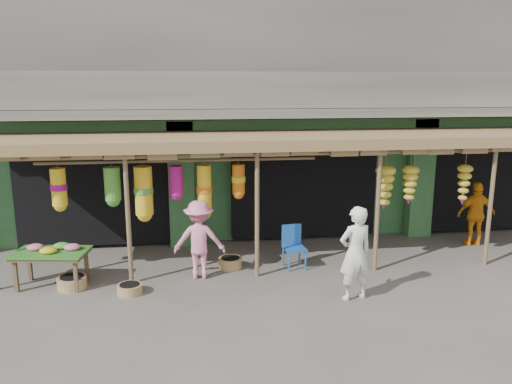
{
  "coord_description": "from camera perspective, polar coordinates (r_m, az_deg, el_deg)",
  "views": [
    {
      "loc": [
        -2.83,
        -9.68,
        3.83
      ],
      "look_at": [
        -1.36,
        1.0,
        1.5
      ],
      "focal_mm": 35.0,
      "sensor_mm": 36.0,
      "label": 1
    }
  ],
  "objects": [
    {
      "name": "person_shopper",
      "position": [
        10.06,
        -6.51,
        -5.43
      ],
      "size": [
        1.09,
        0.7,
        1.59
      ],
      "primitive_type": "imported",
      "rotation": [
        0.0,
        0.0,
        3.03
      ],
      "color": "pink",
      "rests_on": "ground"
    },
    {
      "name": "basket_left",
      "position": [
        10.33,
        -20.27,
        -9.67
      ],
      "size": [
        0.68,
        0.68,
        0.23
      ],
      "primitive_type": "cylinder",
      "rotation": [
        0.0,
        0.0,
        0.28
      ],
      "color": "#956643",
      "rests_on": "ground"
    },
    {
      "name": "ground",
      "position": [
        10.79,
        7.97,
        -8.7
      ],
      "size": [
        80.0,
        80.0,
        0.0
      ],
      "primitive_type": "plane",
      "color": "#514C47",
      "rests_on": "ground"
    },
    {
      "name": "person_vendor",
      "position": [
        13.1,
        23.86,
        -2.31
      ],
      "size": [
        0.94,
        0.43,
        1.56
      ],
      "primitive_type": "imported",
      "rotation": [
        0.0,
        0.0,
        3.08
      ],
      "color": "orange",
      "rests_on": "ground"
    },
    {
      "name": "blue_chair",
      "position": [
        10.69,
        4.28,
        -5.94
      ],
      "size": [
        0.48,
        0.49,
        0.91
      ],
      "rotation": [
        0.0,
        0.0,
        0.13
      ],
      "color": "#1A54AE",
      "rests_on": "ground"
    },
    {
      "name": "building",
      "position": [
        14.83,
        3.2,
        10.41
      ],
      "size": [
        16.4,
        6.8,
        7.0
      ],
      "color": "gray",
      "rests_on": "ground"
    },
    {
      "name": "basket_mid",
      "position": [
        9.77,
        -14.23,
        -10.71
      ],
      "size": [
        0.62,
        0.62,
        0.18
      ],
      "primitive_type": "cylinder",
      "rotation": [
        0.0,
        0.0,
        0.43
      ],
      "color": "#9F8147",
      "rests_on": "ground"
    },
    {
      "name": "basket_right",
      "position": [
        10.73,
        -2.96,
        -8.09
      ],
      "size": [
        0.61,
        0.61,
        0.22
      ],
      "primitive_type": "cylinder",
      "rotation": [
        0.0,
        0.0,
        0.27
      ],
      "color": "#936A45",
      "rests_on": "ground"
    },
    {
      "name": "flower_table",
      "position": [
        10.39,
        -22.29,
        -6.48
      ],
      "size": [
        1.48,
        1.01,
        0.82
      ],
      "rotation": [
        0.0,
        0.0,
        -0.16
      ],
      "color": "brown",
      "rests_on": "ground"
    },
    {
      "name": "awning",
      "position": [
        10.9,
        6.54,
        5.5
      ],
      "size": [
        14.0,
        2.7,
        2.79
      ],
      "color": "brown",
      "rests_on": "ground"
    },
    {
      "name": "person_front",
      "position": [
        9.17,
        11.28,
        -6.89
      ],
      "size": [
        0.71,
        0.54,
        1.74
      ],
      "primitive_type": "imported",
      "rotation": [
        0.0,
        0.0,
        3.36
      ],
      "color": "white",
      "rests_on": "ground"
    }
  ]
}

